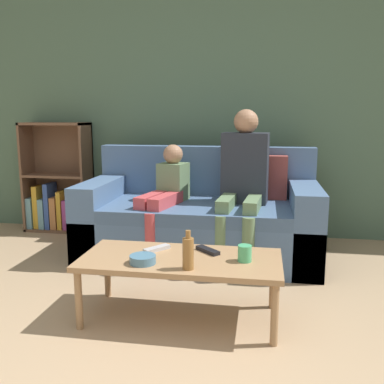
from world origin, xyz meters
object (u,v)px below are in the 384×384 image
object	(u,v)px
bottle	(188,253)
person_adult	(243,176)
coffee_table	(181,263)
snack_bowl	(143,259)
tv_remote_1	(208,250)
person_child	(164,195)
tv_remote_0	(157,249)
bookshelf	(57,190)
couch	(201,220)
cup_near	(245,253)

from	to	relation	value
bottle	person_adult	bearing A→B (deg)	79.72
coffee_table	snack_bowl	distance (m)	0.23
person_adult	bottle	size ratio (longest dim) A/B	5.75
tv_remote_1	person_child	bearing A→B (deg)	72.16
tv_remote_0	person_child	bearing A→B (deg)	139.05
coffee_table	tv_remote_0	xyz separation A→B (m)	(-0.16, 0.10, 0.05)
bookshelf	tv_remote_0	size ratio (longest dim) A/B	6.57
coffee_table	bottle	distance (m)	0.22
couch	person_child	size ratio (longest dim) A/B	2.05
tv_remote_1	snack_bowl	world-z (taller)	snack_bowl
bookshelf	person_child	distance (m)	1.45
tv_remote_0	tv_remote_1	world-z (taller)	same
coffee_table	cup_near	bearing A→B (deg)	-1.02
bookshelf	person_adult	distance (m)	2.00
person_child	tv_remote_1	world-z (taller)	person_child
bookshelf	bottle	size ratio (longest dim) A/B	5.17
bookshelf	snack_bowl	bearing A→B (deg)	-52.22
coffee_table	bookshelf	bearing A→B (deg)	133.35
cup_near	snack_bowl	size ratio (longest dim) A/B	0.64
cup_near	tv_remote_0	size ratio (longest dim) A/B	0.56
bookshelf	snack_bowl	distance (m)	2.28
tv_remote_0	bottle	xyz separation A→B (m)	(0.24, -0.27, 0.08)
bottle	bookshelf	bearing A→B (deg)	131.83
snack_bowl	tv_remote_0	bearing A→B (deg)	84.77
bookshelf	tv_remote_1	distance (m)	2.32
tv_remote_1	person_adult	bearing A→B (deg)	34.18
cup_near	tv_remote_0	bearing A→B (deg)	168.73
person_adult	cup_near	size ratio (longest dim) A/B	13.11
bookshelf	person_child	xyz separation A→B (m)	(1.26, -0.71, 0.12)
person_adult	bottle	distance (m)	1.25
tv_remote_0	snack_bowl	world-z (taller)	snack_bowl
snack_bowl	person_adult	bearing A→B (deg)	67.83
coffee_table	person_child	bearing A→B (deg)	108.49
person_child	tv_remote_0	size ratio (longest dim) A/B	5.58
couch	bottle	bearing A→B (deg)	-84.78
tv_remote_0	tv_remote_1	bearing A→B (deg)	42.12
snack_bowl	bottle	distance (m)	0.27
couch	tv_remote_0	world-z (taller)	couch
bookshelf	person_child	size ratio (longest dim) A/B	1.18
snack_bowl	cup_near	bearing A→B (deg)	12.81
coffee_table	person_child	xyz separation A→B (m)	(-0.32, 0.97, 0.19)
bookshelf	person_adult	size ratio (longest dim) A/B	0.90
couch	tv_remote_0	xyz separation A→B (m)	(-0.12, -1.03, 0.08)
person_adult	snack_bowl	bearing A→B (deg)	-107.12
tv_remote_1	tv_remote_0	bearing A→B (deg)	137.32
couch	cup_near	world-z (taller)	couch
coffee_table	tv_remote_1	size ratio (longest dim) A/B	7.17
coffee_table	person_adult	world-z (taller)	person_adult
person_child	coffee_table	bearing A→B (deg)	-57.31
cup_near	bottle	size ratio (longest dim) A/B	0.44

